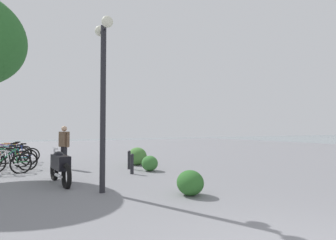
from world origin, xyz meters
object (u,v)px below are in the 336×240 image
Objects in this scene: lamppost at (103,79)px; bicycle_yellow at (12,154)px; motorcycle at (60,166)px; bicycle_purple at (9,155)px; pedestrian at (64,144)px; bollard_near at (132,163)px; bicycle_red at (14,152)px; bicycle_teal at (15,157)px; bollard_mid at (129,159)px; bicycle_white at (4,164)px; bicycle_green at (12,162)px; bicycle_blue at (19,155)px; bicycle_black at (7,159)px.

bicycle_yellow is at bearing 14.73° from lamppost.
motorcycle is 6.59m from bicycle_purple.
motorcycle is 1.27× the size of pedestrian.
pedestrian is 3.26m from bollard_near.
bicycle_purple is (8.10, 2.39, -2.49)m from lamppost.
bicycle_red is at bearing 27.79° from bollard_near.
bicycle_red is (2.96, 0.16, 0.00)m from bicycle_teal.
pedestrian reaches higher than bollard_mid.
lamppost is 7.41m from bicycle_teal.
motorcycle reaches higher than bicycle_white.
bicycle_purple is at bearing 11.74° from bicycle_teal.
bicycle_purple is 7.09m from bollard_near.
bicycle_purple is at bearing 173.02° from bicycle_yellow.
bicycle_white is 2.46× the size of bollard_near.
motorcycle reaches higher than bollard_mid.
bicycle_green is at bearing 178.12° from bicycle_teal.
bicycle_blue is at bearing -6.86° from bicycle_white.
motorcycle is 8.03m from bicycle_red.
bicycle_teal reaches higher than bollard_near.
motorcycle is at bearing 25.26° from lamppost.
bicycle_yellow is at bearing 2.41° from bicycle_green.
bicycle_red reaches higher than bollard_mid.
bicycle_green is 1.02× the size of bicycle_black.
bicycle_red is (1.51, -0.14, 0.00)m from bicycle_purple.
bollard_near is 1.18m from bollard_mid.
motorcycle is at bearing -169.65° from bicycle_red.
bicycle_purple reaches higher than bollard_mid.
bollard_mid is at bearing -29.55° from lamppost.
motorcycle is 6.01m from bicycle_blue.
bicycle_blue is 1.23m from bicycle_yellow.
bicycle_green and bicycle_teal have the same top height.
bollard_mid is at bearing -121.65° from pedestrian.
pedestrian reaches higher than bicycle_black.
bollard_near is at bearing -148.91° from bicycle_yellow.
lamppost reaches higher than bicycle_white.
bollard_mid is at bearing -58.30° from motorcycle.
bicycle_white and bicycle_green have the same top height.
bollard_mid is at bearing -14.96° from bollard_near.
bicycle_black reaches higher than bollard_mid.
bicycle_black is at bearing 46.95° from bollard_near.
pedestrian is 2.38× the size of bollard_near.
bicycle_teal is 2.64m from pedestrian.
bicycle_purple is 0.69m from bicycle_yellow.
lamppost is at bearing -165.27° from bicycle_yellow.
bicycle_blue is at bearing -7.48° from bicycle_teal.
bicycle_teal is (6.66, 2.09, -2.49)m from lamppost.
bicycle_green is 4.67m from bicycle_red.
motorcycle is 1.22× the size of bicycle_teal.
bicycle_yellow is (2.13, 0.22, 0.00)m from bicycle_teal.
bicycle_white is at bearing 103.98° from pedestrian.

